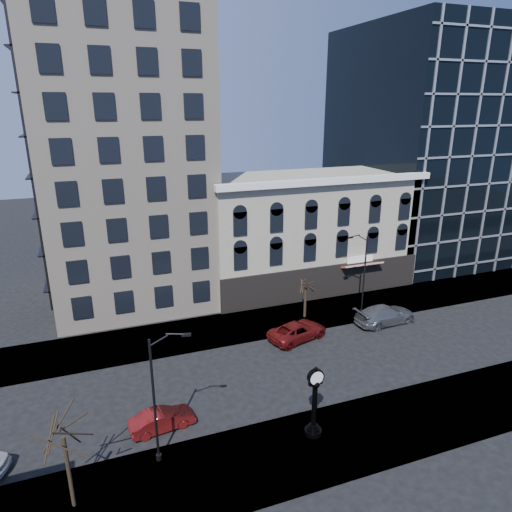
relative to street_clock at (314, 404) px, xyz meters
name	(u,v)px	position (x,y,z in m)	size (l,w,h in m)	color
ground	(249,378)	(-1.63, 7.07, -2.22)	(160.00, 160.00, 0.00)	black
sidewalk_far	(220,329)	(-1.63, 15.07, -2.16)	(160.00, 6.00, 0.12)	gray
sidewalk_near	(295,451)	(-1.63, -0.93, -2.16)	(160.00, 6.00, 0.12)	gray
cream_tower	(119,102)	(-7.74, 25.95, 17.09)	(15.90, 15.40, 42.50)	#C3B19D
victorian_row	(304,231)	(10.37, 22.96, 3.77)	(22.60, 11.19, 12.50)	#A39D86
glass_office	(431,146)	(30.37, 27.98, 11.78)	(20.00, 20.15, 28.00)	black
street_clock	(314,404)	(0.00, 0.00, 0.00)	(1.06, 1.06, 4.66)	black
street_lamp_near	(163,365)	(-8.56, 0.94, 3.97)	(2.06, 0.67, 8.05)	black
street_lamp_far	(361,253)	(11.42, 13.43, 4.00)	(2.09, 0.44, 8.09)	black
bare_tree_near	(61,421)	(-13.60, -0.57, 2.94)	(3.89, 3.89, 6.67)	#302518
bare_tree_far	(306,281)	(6.59, 14.70, 1.54)	(2.82, 2.82, 4.84)	#302518
car_near_b	(162,420)	(-8.51, 3.75, -1.57)	(1.39, 3.99, 1.31)	maroon
car_far_a	(298,331)	(4.22, 11.24, -1.48)	(2.47, 5.37, 1.49)	maroon
car_far_b	(385,315)	(13.01, 11.17, -1.37)	(2.39, 5.87, 1.70)	#595B60
car_far_c	(380,316)	(12.53, 11.27, -1.51)	(1.69, 4.20, 1.43)	maroon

